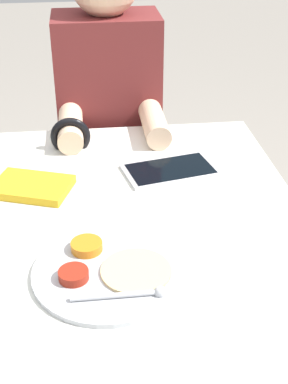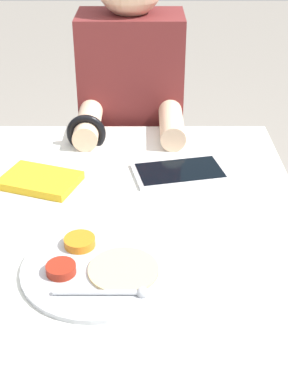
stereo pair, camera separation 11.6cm
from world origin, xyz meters
TOP-DOWN VIEW (x-y plane):
  - dining_table at (0.00, 0.00)m, footprint 0.93×1.03m
  - thali_tray at (0.01, -0.16)m, footprint 0.29×0.29m
  - red_notebook at (-0.15, 0.17)m, footprint 0.21×0.18m
  - tablet_device at (0.19, 0.22)m, footprint 0.26×0.18m
  - person_diner at (0.06, 0.65)m, footprint 0.34×0.42m

SIDE VIEW (x-z plane):
  - dining_table at x=0.00m, z-range 0.00..0.73m
  - person_diner at x=0.06m, z-range -0.02..1.20m
  - tablet_device at x=0.19m, z-range 0.73..0.74m
  - thali_tray at x=0.01m, z-range 0.73..0.76m
  - red_notebook at x=-0.15m, z-range 0.73..0.75m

